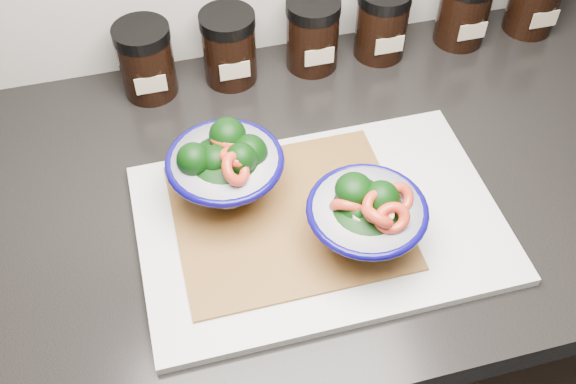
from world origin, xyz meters
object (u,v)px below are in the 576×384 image
object	(u,v)px
spice_jar_c	(312,34)
spice_jar_b	(229,47)
spice_jar_a	(146,60)
bowl_right	(366,217)
spice_jar_e	(464,10)
cutting_board	(320,223)
bowl_left	(226,168)
spice_jar_d	(382,23)

from	to	relation	value
spice_jar_c	spice_jar_b	bearing A→B (deg)	180.00
spice_jar_b	spice_jar_a	bearing A→B (deg)	180.00
spice_jar_a	spice_jar_c	xyz separation A→B (m)	(0.25, 0.00, 0.00)
bowl_right	spice_jar_e	distance (m)	0.46
spice_jar_a	spice_jar_b	size ratio (longest dim) A/B	1.00
spice_jar_c	spice_jar_e	bearing A→B (deg)	0.00
cutting_board	bowl_right	size ratio (longest dim) A/B	3.17
cutting_board	bowl_left	xyz separation A→B (m)	(-0.10, 0.07, 0.06)
spice_jar_a	spice_jar_c	bearing A→B (deg)	0.00
bowl_right	spice_jar_d	bearing A→B (deg)	67.43
spice_jar_d	spice_jar_e	distance (m)	0.14
spice_jar_b	bowl_right	bearing A→B (deg)	-75.92
bowl_left	spice_jar_d	world-z (taller)	bowl_left
spice_jar_b	bowl_left	bearing A→B (deg)	-102.06
spice_jar_b	cutting_board	bearing A→B (deg)	-80.95
spice_jar_b	spice_jar_e	bearing A→B (deg)	0.00
bowl_right	bowl_left	bearing A→B (deg)	140.99
bowl_right	spice_jar_d	xyz separation A→B (m)	(0.15, 0.36, -0.01)
spice_jar_d	spice_jar_e	size ratio (longest dim) A/B	1.00
spice_jar_e	bowl_left	bearing A→B (deg)	-150.31
cutting_board	spice_jar_b	world-z (taller)	spice_jar_b
bowl_left	spice_jar_b	xyz separation A→B (m)	(0.05, 0.24, -0.01)
bowl_right	spice_jar_e	size ratio (longest dim) A/B	1.26
bowl_right	spice_jar_d	size ratio (longest dim) A/B	1.26
bowl_left	spice_jar_a	xyz separation A→B (m)	(-0.07, 0.24, -0.01)
cutting_board	bowl_left	bearing A→B (deg)	146.09
spice_jar_a	spice_jar_e	bearing A→B (deg)	0.00
spice_jar_a	spice_jar_e	size ratio (longest dim) A/B	1.00
bowl_left	spice_jar_c	bearing A→B (deg)	53.50
spice_jar_e	spice_jar_c	bearing A→B (deg)	180.00
cutting_board	spice_jar_d	world-z (taller)	spice_jar_d
bowl_left	spice_jar_c	world-z (taller)	bowl_left
spice_jar_b	spice_jar_c	distance (m)	0.13
spice_jar_c	spice_jar_d	size ratio (longest dim) A/B	1.00
spice_jar_e	spice_jar_b	bearing A→B (deg)	180.00
bowl_left	cutting_board	bearing A→B (deg)	-33.91
spice_jar_c	spice_jar_e	world-z (taller)	same
bowl_left	bowl_right	xyz separation A→B (m)	(0.14, -0.12, -0.00)
spice_jar_b	spice_jar_d	world-z (taller)	same
cutting_board	spice_jar_d	xyz separation A→B (m)	(0.19, 0.31, 0.05)
spice_jar_b	spice_jar_c	xyz separation A→B (m)	(0.13, 0.00, 0.00)
bowl_left	spice_jar_d	size ratio (longest dim) A/B	1.29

